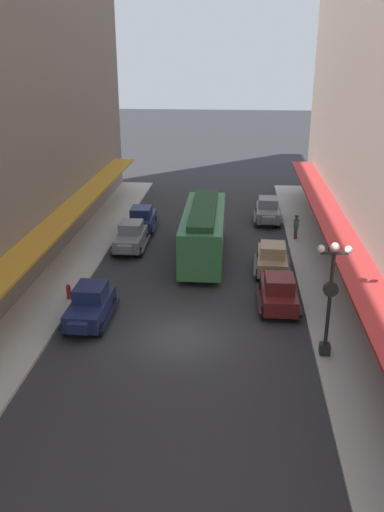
# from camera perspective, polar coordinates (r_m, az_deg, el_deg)

# --- Properties ---
(ground_plane) EXTENTS (200.00, 200.00, 0.00)m
(ground_plane) POSITION_cam_1_polar(r_m,az_deg,el_deg) (25.32, -1.18, -8.71)
(ground_plane) COLOR #2D2D30
(sidewalk_left) EXTENTS (3.00, 60.00, 0.15)m
(sidewalk_left) POSITION_cam_1_polar(r_m,az_deg,el_deg) (27.04, -17.33, -7.51)
(sidewalk_left) COLOR #B7B5AD
(sidewalk_left) RESTS_ON ground
(sidewalk_right) EXTENTS (3.00, 60.00, 0.15)m
(sidewalk_right) POSITION_cam_1_polar(r_m,az_deg,el_deg) (25.68, 15.92, -8.95)
(sidewalk_right) COLOR #B7B5AD
(sidewalk_right) RESTS_ON ground
(parked_car_0) EXTENTS (2.24, 4.30, 1.84)m
(parked_car_0) POSITION_cam_1_polar(r_m,az_deg,el_deg) (39.74, -5.33, 3.99)
(parked_car_0) COLOR #19234C
(parked_car_0) RESTS_ON ground
(parked_car_1) EXTENTS (2.15, 4.26, 1.84)m
(parked_car_1) POSITION_cam_1_polar(r_m,az_deg,el_deg) (26.84, -10.72, -5.01)
(parked_car_1) COLOR #19234C
(parked_car_1) RESTS_ON ground
(parked_car_2) EXTENTS (2.28, 4.31, 1.84)m
(parked_car_2) POSITION_cam_1_polar(r_m,az_deg,el_deg) (32.48, 8.49, -0.14)
(parked_car_2) COLOR #997F5B
(parked_car_2) RESTS_ON ground
(parked_car_3) EXTENTS (2.19, 4.28, 1.84)m
(parked_car_3) POSITION_cam_1_polar(r_m,az_deg,el_deg) (28.08, 9.15, -3.67)
(parked_car_3) COLOR #591919
(parked_car_3) RESTS_ON ground
(parked_car_4) EXTENTS (2.19, 4.28, 1.84)m
(parked_car_4) POSITION_cam_1_polar(r_m,az_deg,el_deg) (36.03, -6.49, 2.13)
(parked_car_4) COLOR slate
(parked_car_4) RESTS_ON ground
(parked_car_5) EXTENTS (2.20, 4.28, 1.84)m
(parked_car_5) POSITION_cam_1_polar(r_m,az_deg,el_deg) (42.09, 8.03, 4.85)
(parked_car_5) COLOR slate
(parked_car_5) RESTS_ON ground
(streetcar) EXTENTS (2.63, 9.63, 3.46)m
(streetcar) POSITION_cam_1_polar(r_m,az_deg,el_deg) (34.00, 1.24, 2.80)
(streetcar) COLOR #33723F
(streetcar) RESTS_ON ground
(lamp_post_with_clock) EXTENTS (1.42, 0.44, 5.16)m
(lamp_post_with_clock) POSITION_cam_1_polar(r_m,az_deg,el_deg) (23.24, 14.42, -4.02)
(lamp_post_with_clock) COLOR black
(lamp_post_with_clock) RESTS_ON sidewalk_right
(fire_hydrant) EXTENTS (0.24, 0.24, 0.82)m
(fire_hydrant) POSITION_cam_1_polar(r_m,az_deg,el_deg) (29.32, -12.93, -3.68)
(fire_hydrant) COLOR #B21E19
(fire_hydrant) RESTS_ON sidewalk_left
(pedestrian_0) EXTENTS (0.36, 0.28, 1.67)m
(pedestrian_0) POSITION_cam_1_polar(r_m,az_deg,el_deg) (38.12, 10.96, 3.05)
(pedestrian_0) COLOR #4C4238
(pedestrian_0) RESTS_ON sidewalk_right
(pedestrian_1) EXTENTS (0.36, 0.24, 1.64)m
(pedestrian_1) POSITION_cam_1_polar(r_m,az_deg,el_deg) (35.71, 14.48, 1.47)
(pedestrian_1) COLOR #2D2D33
(pedestrian_1) RESTS_ON sidewalk_right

